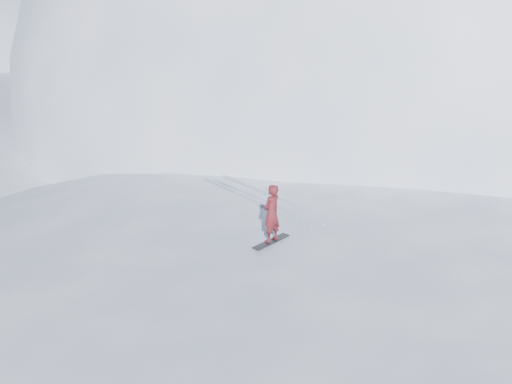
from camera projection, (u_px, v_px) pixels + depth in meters
ground at (366, 333)px, 15.39m from camera, size 400.00×400.00×0.00m
near_ridge at (338, 279)px, 18.38m from camera, size 36.00×28.00×4.80m
summit_peak at (408, 113)px, 46.46m from camera, size 60.00×56.00×56.00m
peak_shoulder at (317, 142)px, 36.60m from camera, size 28.00×24.00×18.00m
wind_bumps at (309, 301)px, 17.01m from camera, size 16.00×14.40×1.00m
snowboard at (271, 241)px, 15.22m from camera, size 1.30×0.79×0.02m
snowboarder at (272, 213)px, 14.97m from camera, size 0.68×0.59×1.57m
board_tracks at (262, 197)px, 18.65m from camera, size 2.15×5.90×0.04m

